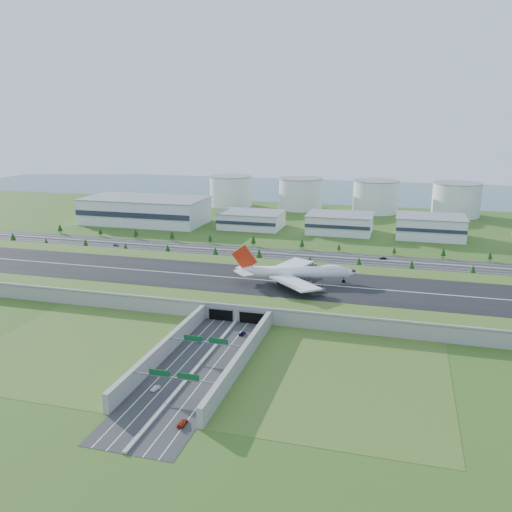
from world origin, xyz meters
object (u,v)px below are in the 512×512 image
(boeing_747, at_px, (296,272))
(car_4, at_px, (116,245))
(car_0, at_px, (200,339))
(car_5, at_px, (383,258))
(car_3, at_px, (182,423))
(fuel_tank_a, at_px, (231,191))
(car_7, at_px, (292,252))
(car_1, at_px, (155,388))
(car_2, at_px, (242,333))

(boeing_747, relative_size, car_4, 15.28)
(car_0, height_order, car_5, car_5)
(car_5, bearing_deg, car_3, -18.78)
(car_4, height_order, car_5, car_5)
(fuel_tank_a, distance_m, car_7, 239.86)
(car_1, bearing_deg, boeing_747, 93.08)
(car_0, height_order, car_1, car_0)
(car_4, height_order, car_7, car_4)
(car_3, distance_m, car_5, 256.77)
(car_7, bearing_deg, car_2, 11.83)
(car_2, height_order, car_4, car_4)
(boeing_747, relative_size, car_3, 12.85)
(car_1, distance_m, car_3, 28.83)
(car_0, relative_size, car_4, 1.03)
(fuel_tank_a, bearing_deg, car_1, -75.78)
(car_2, xyz_separation_m, car_5, (60.42, 167.21, 0.19))
(fuel_tank_a, bearing_deg, boeing_747, -65.39)
(fuel_tank_a, bearing_deg, car_0, -74.13)
(car_3, height_order, car_7, car_3)
(car_4, bearing_deg, car_5, -80.82)
(boeing_747, bearing_deg, car_5, 50.44)
(fuel_tank_a, bearing_deg, car_3, -74.03)
(car_5, distance_m, car_7, 70.59)
(car_1, xyz_separation_m, car_4, (-139.17, 214.61, 0.09))
(car_4, xyz_separation_m, car_5, (216.57, 15.15, 0.02))
(car_0, distance_m, car_3, 73.48)
(fuel_tank_a, relative_size, car_5, 9.60)
(car_0, bearing_deg, car_7, 69.25)
(car_4, relative_size, car_5, 0.94)
(car_2, distance_m, car_5, 177.79)
(car_5, xyz_separation_m, car_7, (-70.59, 0.88, -0.05))
(fuel_tank_a, relative_size, car_2, 10.32)
(fuel_tank_a, relative_size, car_0, 9.95)
(car_7, bearing_deg, boeing_747, 21.49)
(car_2, bearing_deg, car_5, -100.60)
(fuel_tank_a, xyz_separation_m, boeing_747, (141.53, -308.97, -2.85))
(fuel_tank_a, height_order, car_3, fuel_tank_a)
(car_2, relative_size, car_4, 0.99)
(car_7, bearing_deg, car_4, -75.36)
(car_0, xyz_separation_m, car_3, (20.87, -70.45, -0.01))
(boeing_747, xyz_separation_m, car_1, (-30.31, -129.83, -13.78))
(car_3, bearing_deg, car_5, -100.35)
(car_0, xyz_separation_m, car_7, (7.47, 180.75, -0.05))
(fuel_tank_a, xyz_separation_m, car_5, (188.62, -209.03, -16.52))
(car_1, bearing_deg, car_7, 104.52)
(car_7, bearing_deg, fuel_tank_a, -142.07)
(car_3, bearing_deg, car_7, -84.43)
(car_2, xyz_separation_m, car_3, (3.23, -83.10, 0.17))
(car_2, height_order, car_7, car_7)
(car_3, bearing_deg, car_2, -85.26)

